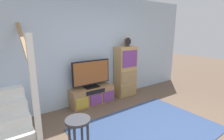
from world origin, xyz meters
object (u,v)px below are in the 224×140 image
object	(u,v)px
side_cabinet	(126,72)
bar_stool_near	(78,131)
media_console	(92,96)
desk_clock	(128,42)
television	(91,73)

from	to	relation	value
side_cabinet	bar_stool_near	xyz separation A→B (m)	(-2.19, -1.64, -0.19)
media_console	side_cabinet	world-z (taller)	side_cabinet
side_cabinet	desk_clock	size ratio (longest dim) A/B	5.91
media_console	side_cabinet	bearing A→B (deg)	0.54
media_console	side_cabinet	xyz separation A→B (m)	(1.08, 0.01, 0.48)
television	desk_clock	distance (m)	1.33
television	desk_clock	world-z (taller)	desk_clock
television	desk_clock	size ratio (longest dim) A/B	4.16
side_cabinet	media_console	bearing A→B (deg)	-179.46
media_console	bar_stool_near	size ratio (longest dim) A/B	1.60
side_cabinet	bar_stool_near	distance (m)	2.74
media_console	television	world-z (taller)	television
media_console	desk_clock	xyz separation A→B (m)	(1.12, -0.00, 1.30)
media_console	side_cabinet	distance (m)	1.18
desk_clock	television	bearing A→B (deg)	178.53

